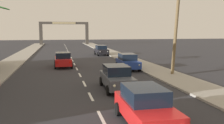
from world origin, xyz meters
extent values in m
cube|color=#9E998E|center=(7.80, 20.00, 0.07)|extent=(3.20, 110.00, 0.14)
cube|color=#9E998E|center=(-7.80, 20.00, 0.07)|extent=(3.20, 110.00, 0.14)
cube|color=silver|center=(0.00, 4.69, 0.00)|extent=(0.16, 2.00, 0.01)
cube|color=silver|center=(0.00, 8.47, 0.00)|extent=(0.16, 2.00, 0.01)
cube|color=silver|center=(0.00, 12.26, 0.00)|extent=(0.16, 2.00, 0.01)
cube|color=silver|center=(0.00, 16.04, 0.00)|extent=(0.16, 2.00, 0.01)
cube|color=silver|center=(0.00, 19.82, 0.00)|extent=(0.16, 2.00, 0.01)
cube|color=silver|center=(0.00, 23.60, 0.00)|extent=(0.16, 2.00, 0.01)
cube|color=silver|center=(0.00, 27.38, 0.00)|extent=(0.16, 2.00, 0.01)
cube|color=silver|center=(0.00, 31.16, 0.00)|extent=(0.16, 2.00, 0.01)
cube|color=silver|center=(0.00, 34.95, 0.00)|extent=(0.16, 2.00, 0.01)
cube|color=silver|center=(0.00, 38.73, 0.00)|extent=(0.16, 2.00, 0.01)
cube|color=silver|center=(0.00, 42.51, 0.00)|extent=(0.16, 2.00, 0.01)
cube|color=silver|center=(0.00, 46.29, 0.00)|extent=(0.16, 2.00, 0.01)
cube|color=silver|center=(0.00, 50.07, 0.00)|extent=(0.16, 2.00, 0.01)
cube|color=silver|center=(0.00, 53.86, 0.00)|extent=(0.16, 2.00, 0.01)
cube|color=silver|center=(0.00, 57.64, 0.00)|extent=(0.16, 2.00, 0.01)
cube|color=silver|center=(0.00, 61.42, 0.00)|extent=(0.16, 2.00, 0.01)
cube|color=silver|center=(0.00, 65.20, 0.00)|extent=(0.16, 2.00, 0.01)
cube|color=silver|center=(0.00, 68.98, 0.00)|extent=(0.16, 2.00, 0.01)
cube|color=red|center=(1.68, 3.39, 0.68)|extent=(1.83, 4.33, 0.72)
cube|color=black|center=(1.69, 3.54, 1.36)|extent=(1.64, 2.23, 0.64)
cylinder|color=black|center=(2.57, 4.79, 0.32)|extent=(0.23, 0.64, 0.64)
cylinder|color=black|center=(0.84, 4.82, 0.32)|extent=(0.23, 0.64, 0.64)
cube|color=red|center=(2.38, 5.53, 0.78)|extent=(0.24, 0.06, 0.20)
cube|color=red|center=(1.06, 5.56, 0.78)|extent=(0.24, 0.06, 0.20)
cube|color=#4C515B|center=(2.03, 9.96, 0.68)|extent=(1.87, 4.34, 0.72)
cube|color=black|center=(2.03, 10.11, 1.36)|extent=(1.65, 2.24, 0.64)
cylinder|color=black|center=(2.86, 8.52, 0.32)|extent=(0.24, 0.65, 0.64)
cylinder|color=black|center=(1.13, 8.56, 0.32)|extent=(0.24, 0.65, 0.64)
cylinder|color=black|center=(2.93, 11.36, 0.32)|extent=(0.24, 0.65, 0.64)
cylinder|color=black|center=(1.20, 11.40, 0.32)|extent=(0.24, 0.65, 0.64)
sphere|color=#F9EFC6|center=(2.60, 7.77, 0.76)|extent=(0.18, 0.18, 0.18)
sphere|color=#F9EFC6|center=(1.36, 7.81, 0.76)|extent=(0.18, 0.18, 0.18)
cube|color=red|center=(2.74, 12.10, 0.78)|extent=(0.24, 0.07, 0.20)
cube|color=red|center=(1.42, 12.14, 0.78)|extent=(0.24, 0.07, 0.20)
cube|color=red|center=(-1.40, 21.56, 0.68)|extent=(1.81, 4.32, 0.72)
cube|color=black|center=(-1.40, 21.41, 1.36)|extent=(1.63, 2.22, 0.64)
cylinder|color=black|center=(-2.29, 22.97, 0.32)|extent=(0.23, 0.64, 0.64)
cylinder|color=black|center=(-0.56, 22.99, 0.32)|extent=(0.23, 0.64, 0.64)
cylinder|color=black|center=(-2.25, 20.13, 0.32)|extent=(0.23, 0.64, 0.64)
cylinder|color=black|center=(-0.52, 20.15, 0.32)|extent=(0.23, 0.64, 0.64)
sphere|color=#B2B2AD|center=(-2.05, 23.72, 0.76)|extent=(0.18, 0.18, 0.18)
sphere|color=#B2B2AD|center=(-0.81, 23.74, 0.76)|extent=(0.18, 0.18, 0.18)
cube|color=red|center=(-2.04, 19.39, 0.78)|extent=(0.24, 0.06, 0.20)
cube|color=red|center=(-0.72, 19.41, 0.78)|extent=(0.24, 0.06, 0.20)
cube|color=black|center=(5.25, 33.95, 0.68)|extent=(1.85, 4.34, 0.72)
cube|color=black|center=(5.24, 34.10, 1.36)|extent=(1.64, 2.23, 0.64)
cylinder|color=black|center=(6.14, 32.55, 0.32)|extent=(0.23, 0.64, 0.64)
cylinder|color=black|center=(4.41, 32.52, 0.32)|extent=(0.23, 0.64, 0.64)
cylinder|color=black|center=(6.08, 35.39, 0.32)|extent=(0.23, 0.64, 0.64)
cylinder|color=black|center=(4.35, 35.35, 0.32)|extent=(0.23, 0.64, 0.64)
sphere|color=#B2B2AD|center=(5.91, 31.80, 0.76)|extent=(0.18, 0.18, 0.18)
sphere|color=#B2B2AD|center=(4.67, 31.77, 0.76)|extent=(0.18, 0.18, 0.18)
cube|color=red|center=(5.86, 36.13, 0.78)|extent=(0.24, 0.06, 0.20)
cube|color=red|center=(4.54, 36.10, 0.78)|extent=(0.24, 0.06, 0.20)
cube|color=navy|center=(5.26, 18.16, 0.68)|extent=(1.92, 4.36, 0.72)
cube|color=black|center=(5.27, 18.31, 1.36)|extent=(1.68, 2.26, 0.64)
cylinder|color=black|center=(6.07, 16.71, 0.32)|extent=(0.24, 0.65, 0.64)
cylinder|color=black|center=(4.35, 16.78, 0.32)|extent=(0.24, 0.65, 0.64)
cylinder|color=black|center=(6.17, 19.55, 0.32)|extent=(0.24, 0.65, 0.64)
cylinder|color=black|center=(4.45, 19.61, 0.32)|extent=(0.24, 0.65, 0.64)
sphere|color=#B2B2AD|center=(5.80, 15.97, 0.76)|extent=(0.18, 0.18, 0.18)
sphere|color=#B2B2AD|center=(4.56, 16.02, 0.76)|extent=(0.18, 0.18, 0.18)
cube|color=red|center=(6.00, 20.30, 0.78)|extent=(0.24, 0.07, 0.20)
cube|color=red|center=(4.68, 20.35, 0.78)|extent=(0.24, 0.07, 0.20)
ellipsoid|color=#2D702D|center=(-7.39, 19.86, 6.43)|extent=(2.05, 0.86, 0.67)
ellipsoid|color=#2D702D|center=(-7.56, 20.70, 6.48)|extent=(1.86, 1.55, 0.56)
cylinder|color=brown|center=(8.58, 14.05, 4.60)|extent=(0.79, 0.29, 9.21)
cube|color=#423D38|center=(-6.75, 67.29, 3.06)|extent=(0.90, 0.90, 6.11)
cube|color=#423D38|center=(6.75, 67.29, 3.06)|extent=(0.90, 0.90, 6.11)
cube|color=#423D38|center=(0.00, 67.29, 6.46)|extent=(14.40, 0.60, 0.70)
cube|color=tan|center=(0.00, 66.97, 6.46)|extent=(6.75, 0.08, 0.56)
camera|label=1|loc=(-1.89, -5.97, 4.05)|focal=38.32mm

